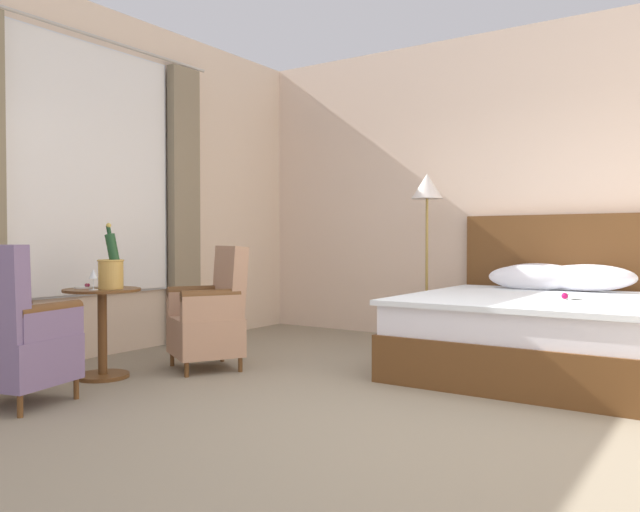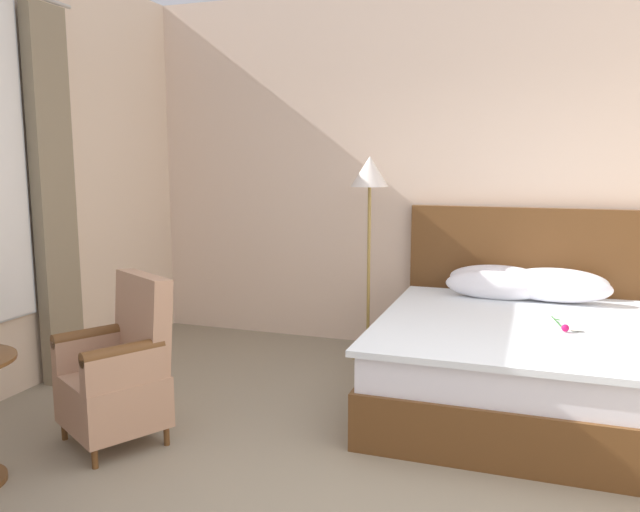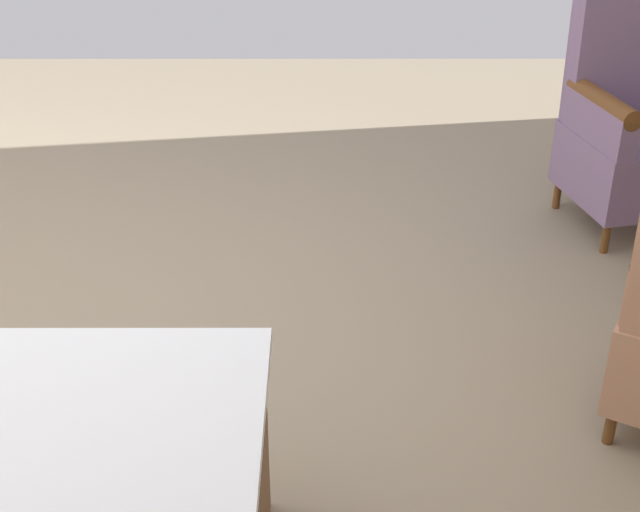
{
  "view_description": "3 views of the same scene",
  "coord_description": "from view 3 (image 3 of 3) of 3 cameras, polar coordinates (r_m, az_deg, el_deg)",
  "views": [
    {
      "loc": [
        1.6,
        -3.52,
        1.06
      ],
      "look_at": [
        -1.08,
        0.51,
        0.94
      ],
      "focal_mm": 35.0,
      "sensor_mm": 36.0,
      "label": 1
    },
    {
      "loc": [
        0.32,
        -2.76,
        1.7
      ],
      "look_at": [
        -0.92,
        0.83,
        1.12
      ],
      "focal_mm": 35.0,
      "sensor_mm": 36.0,
      "label": 2
    },
    {
      "loc": [
        -0.79,
        2.49,
        1.88
      ],
      "look_at": [
        -0.8,
        0.8,
        0.96
      ],
      "focal_mm": 50.0,
      "sensor_mm": 36.0,
      "label": 3
    }
  ],
  "objects": [
    {
      "name": "armchair_facing_bed",
      "position": [
        4.3,
        19.41,
        7.54
      ],
      "size": [
        0.65,
        0.67,
        1.04
      ],
      "color": "brown",
      "rests_on": "ground"
    },
    {
      "name": "ground_plane",
      "position": [
        3.22,
        -14.47,
        -8.1
      ],
      "size": [
        7.94,
        7.94,
        0.0
      ],
      "primitive_type": "plane",
      "color": "gray"
    }
  ]
}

